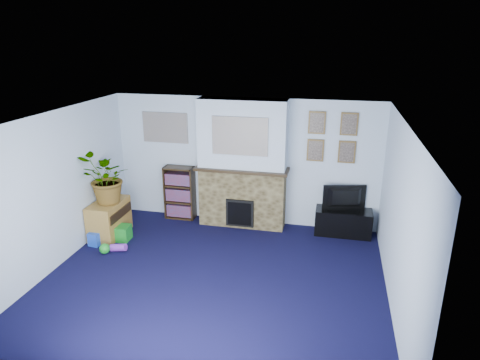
% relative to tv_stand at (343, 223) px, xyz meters
% --- Properties ---
extents(floor, '(5.00, 4.50, 0.01)m').
position_rel_tv_stand_xyz_m(floor, '(-1.88, -2.03, -0.23)').
color(floor, black).
rests_on(floor, ground).
extents(ceiling, '(5.00, 4.50, 0.01)m').
position_rel_tv_stand_xyz_m(ceiling, '(-1.88, -2.03, 2.17)').
color(ceiling, white).
rests_on(ceiling, wall_back).
extents(wall_back, '(5.00, 0.04, 2.40)m').
position_rel_tv_stand_xyz_m(wall_back, '(-1.88, 0.22, 0.97)').
color(wall_back, silver).
rests_on(wall_back, ground).
extents(wall_front, '(5.00, 0.04, 2.40)m').
position_rel_tv_stand_xyz_m(wall_front, '(-1.88, -4.28, 0.97)').
color(wall_front, silver).
rests_on(wall_front, ground).
extents(wall_left, '(0.04, 4.50, 2.40)m').
position_rel_tv_stand_xyz_m(wall_left, '(-4.38, -2.03, 0.97)').
color(wall_left, silver).
rests_on(wall_left, ground).
extents(wall_right, '(0.04, 4.50, 2.40)m').
position_rel_tv_stand_xyz_m(wall_right, '(0.62, -2.03, 0.97)').
color(wall_right, silver).
rests_on(wall_right, ground).
extents(chimney_breast, '(1.72, 0.50, 2.40)m').
position_rel_tv_stand_xyz_m(chimney_breast, '(-1.88, 0.02, 0.96)').
color(chimney_breast, brown).
rests_on(chimney_breast, ground).
extents(collage_main, '(1.00, 0.03, 0.68)m').
position_rel_tv_stand_xyz_m(collage_main, '(-1.88, -0.19, 1.55)').
color(collage_main, gray).
rests_on(collage_main, chimney_breast).
extents(collage_left, '(0.90, 0.03, 0.58)m').
position_rel_tv_stand_xyz_m(collage_left, '(-3.43, 0.21, 1.55)').
color(collage_left, gray).
rests_on(collage_left, wall_back).
extents(portrait_tl, '(0.30, 0.03, 0.40)m').
position_rel_tv_stand_xyz_m(portrait_tl, '(-0.58, 0.20, 1.77)').
color(portrait_tl, brown).
rests_on(portrait_tl, wall_back).
extents(portrait_tr, '(0.30, 0.03, 0.40)m').
position_rel_tv_stand_xyz_m(portrait_tr, '(-0.03, 0.20, 1.77)').
color(portrait_tr, brown).
rests_on(portrait_tr, wall_back).
extents(portrait_bl, '(0.30, 0.03, 0.40)m').
position_rel_tv_stand_xyz_m(portrait_bl, '(-0.58, 0.20, 1.27)').
color(portrait_bl, brown).
rests_on(portrait_bl, wall_back).
extents(portrait_br, '(0.30, 0.03, 0.40)m').
position_rel_tv_stand_xyz_m(portrait_br, '(-0.03, 0.20, 1.27)').
color(portrait_br, brown).
rests_on(portrait_br, wall_back).
extents(tv_stand, '(1.00, 0.42, 0.47)m').
position_rel_tv_stand_xyz_m(tv_stand, '(0.00, 0.00, 0.00)').
color(tv_stand, black).
rests_on(tv_stand, ground).
extents(television, '(0.77, 0.27, 0.44)m').
position_rel_tv_stand_xyz_m(television, '(0.00, 0.02, 0.47)').
color(television, black).
rests_on(television, tv_stand).
extents(bookshelf, '(0.58, 0.28, 1.05)m').
position_rel_tv_stand_xyz_m(bookshelf, '(-3.15, 0.08, 0.28)').
color(bookshelf, black).
rests_on(bookshelf, ground).
extents(sideboard, '(0.46, 0.83, 0.65)m').
position_rel_tv_stand_xyz_m(sideboard, '(-4.12, -0.96, 0.12)').
color(sideboard, olive).
rests_on(sideboard, ground).
extents(potted_plant, '(0.78, 0.88, 0.91)m').
position_rel_tv_stand_xyz_m(potted_plant, '(-4.07, -1.01, 0.88)').
color(potted_plant, '#26661E').
rests_on(potted_plant, sideboard).
extents(mantel_clock, '(0.10, 0.06, 0.14)m').
position_rel_tv_stand_xyz_m(mantel_clock, '(-1.94, -0.03, 1.00)').
color(mantel_clock, gold).
rests_on(mantel_clock, chimney_breast).
extents(mantel_candle, '(0.05, 0.05, 0.15)m').
position_rel_tv_stand_xyz_m(mantel_candle, '(-1.65, -0.03, 1.01)').
color(mantel_candle, '#B2BFC6').
rests_on(mantel_candle, chimney_breast).
extents(mantel_teddy, '(0.13, 0.13, 0.13)m').
position_rel_tv_stand_xyz_m(mantel_teddy, '(-2.41, -0.03, 0.99)').
color(mantel_teddy, slate).
rests_on(mantel_teddy, chimney_breast).
extents(mantel_can, '(0.06, 0.06, 0.11)m').
position_rel_tv_stand_xyz_m(mantel_can, '(-1.26, -0.03, 0.99)').
color(mantel_can, blue).
rests_on(mantel_can, chimney_breast).
extents(green_crate, '(0.35, 0.28, 0.27)m').
position_rel_tv_stand_xyz_m(green_crate, '(-3.85, -1.10, -0.08)').
color(green_crate, '#198C26').
rests_on(green_crate, ground).
extents(toy_ball, '(0.18, 0.18, 0.18)m').
position_rel_tv_stand_xyz_m(toy_ball, '(-3.87, -1.62, -0.14)').
color(toy_ball, '#198C26').
rests_on(toy_ball, ground).
extents(toy_block, '(0.22, 0.22, 0.24)m').
position_rel_tv_stand_xyz_m(toy_block, '(-4.18, -1.37, -0.12)').
color(toy_block, blue).
rests_on(toy_block, ground).
extents(toy_tube, '(0.28, 0.13, 0.16)m').
position_rel_tv_stand_xyz_m(toy_tube, '(-3.68, -1.50, -0.15)').
color(toy_tube, purple).
rests_on(toy_tube, ground).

